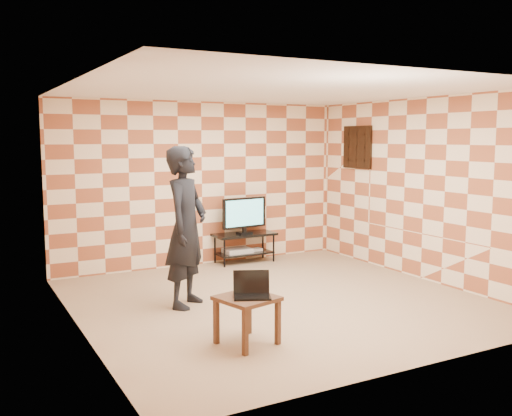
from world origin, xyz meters
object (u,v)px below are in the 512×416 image
object	(u,v)px
tv	(244,214)
side_table	(247,305)
person	(186,227)
tv_stand	(244,241)

from	to	relation	value
tv	side_table	bearing A→B (deg)	-116.67
tv	side_table	size ratio (longest dim) A/B	1.29
tv	side_table	xyz separation A→B (m)	(-1.74, -3.47, -0.43)
side_table	person	xyz separation A→B (m)	(-0.04, 1.57, 0.59)
tv_stand	side_table	distance (m)	3.89
tv	person	world-z (taller)	person
tv_stand	tv	world-z (taller)	tv
tv_stand	person	world-z (taller)	person
person	tv	bearing A→B (deg)	2.22
tv_stand	tv	distance (m)	0.47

